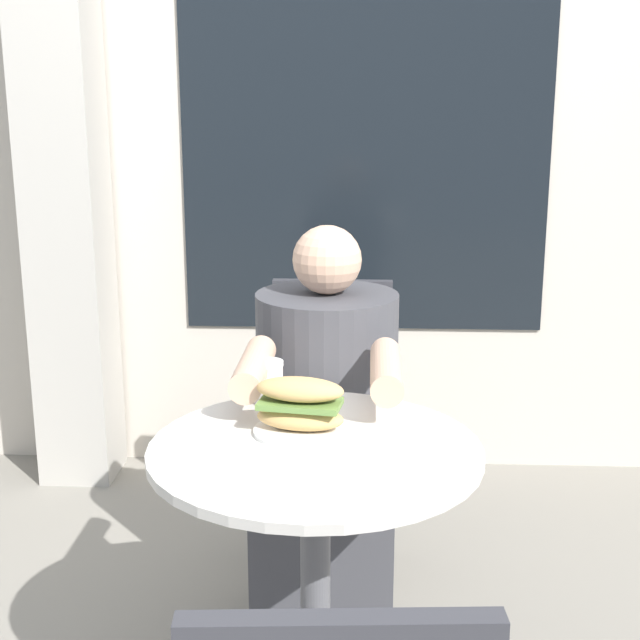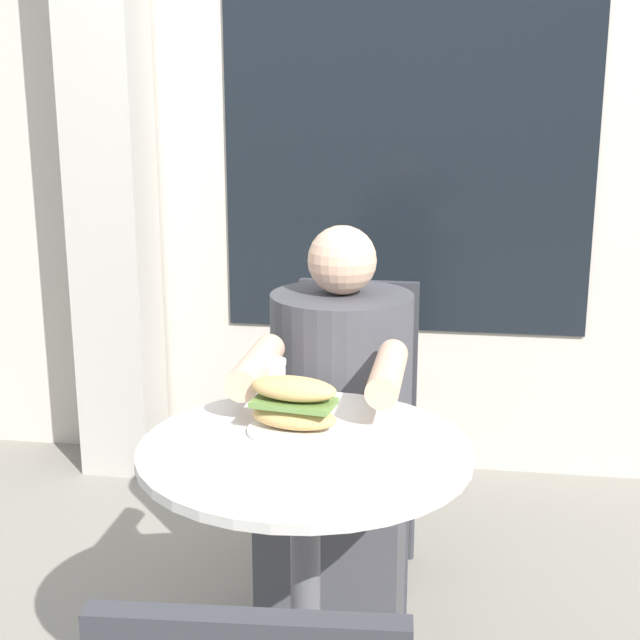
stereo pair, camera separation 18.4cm
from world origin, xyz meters
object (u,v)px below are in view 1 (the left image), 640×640
(cafe_table, at_px, (315,543))
(drink_cup, at_px, (269,382))
(diner_chair, at_px, (331,403))
(seated_diner, at_px, (326,470))
(sandwich_on_plate, at_px, (300,408))

(cafe_table, distance_m, drink_cup, 0.36)
(cafe_table, relative_size, drink_cup, 7.66)
(diner_chair, relative_size, seated_diner, 0.80)
(diner_chair, bearing_deg, drink_cup, 80.29)
(seated_diner, bearing_deg, sandwich_on_plate, 86.26)
(cafe_table, height_order, seated_diner, seated_diner)
(diner_chair, height_order, seated_diner, seated_diner)
(sandwich_on_plate, height_order, drink_cup, sandwich_on_plate)
(seated_diner, distance_m, sandwich_on_plate, 0.55)
(seated_diner, height_order, sandwich_on_plate, seated_diner)
(seated_diner, distance_m, drink_cup, 0.44)
(cafe_table, height_order, diner_chair, diner_chair)
(cafe_table, xyz_separation_m, sandwich_on_plate, (-0.03, 0.07, 0.26))
(diner_chair, bearing_deg, sandwich_on_plate, 88.05)
(drink_cup, bearing_deg, sandwich_on_plate, -64.49)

